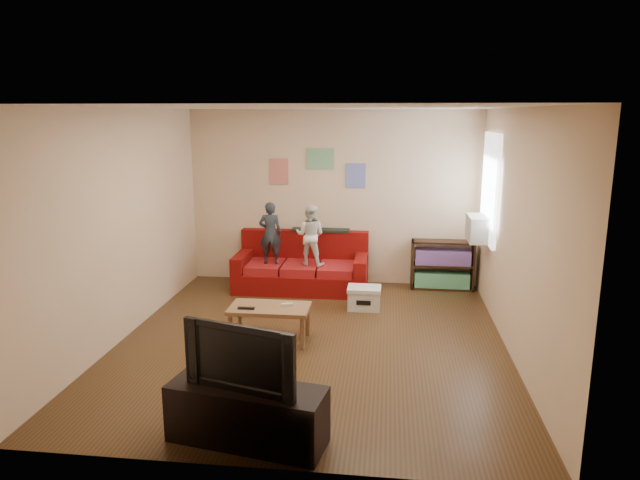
# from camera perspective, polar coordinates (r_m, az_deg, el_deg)

# --- Properties ---
(room_shell) EXTENTS (4.52, 5.02, 2.72)m
(room_shell) POSITION_cam_1_polar(r_m,az_deg,el_deg) (6.45, -0.85, 1.06)
(room_shell) COLOR #4B3119
(room_shell) RESTS_ON ground
(sofa) EXTENTS (1.99, 0.92, 0.88)m
(sofa) POSITION_cam_1_polar(r_m,az_deg,el_deg) (8.75, -1.79, -2.96)
(sofa) COLOR maroon
(sofa) RESTS_ON ground
(child_a) EXTENTS (0.35, 0.24, 0.94)m
(child_a) POSITION_cam_1_polar(r_m,az_deg,el_deg) (8.53, -4.99, 0.70)
(child_a) COLOR #242A33
(child_a) RESTS_ON sofa
(child_b) EXTENTS (0.49, 0.41, 0.91)m
(child_b) POSITION_cam_1_polar(r_m,az_deg,el_deg) (8.43, -0.99, 0.50)
(child_b) COLOR silver
(child_b) RESTS_ON sofa
(coffee_table) EXTENTS (0.94, 0.52, 0.42)m
(coffee_table) POSITION_cam_1_polar(r_m,az_deg,el_deg) (6.77, -5.06, -7.12)
(coffee_table) COLOR #8A603D
(coffee_table) RESTS_ON ground
(remote) EXTENTS (0.20, 0.05, 0.02)m
(remote) POSITION_cam_1_polar(r_m,az_deg,el_deg) (6.69, -7.39, -6.78)
(remote) COLOR black
(remote) RESTS_ON coffee_table
(game_controller) EXTENTS (0.14, 0.08, 0.03)m
(game_controller) POSITION_cam_1_polar(r_m,az_deg,el_deg) (6.76, -3.31, -6.47)
(game_controller) COLOR silver
(game_controller) RESTS_ON coffee_table
(bookshelf) EXTENTS (0.94, 0.28, 0.75)m
(bookshelf) POSITION_cam_1_polar(r_m,az_deg,el_deg) (8.91, 12.11, -2.69)
(bookshelf) COLOR black
(bookshelf) RESTS_ON ground
(window) EXTENTS (0.04, 1.08, 1.48)m
(window) POSITION_cam_1_polar(r_m,az_deg,el_deg) (8.09, 16.61, 4.97)
(window) COLOR white
(window) RESTS_ON room_shell
(ac_unit) EXTENTS (0.28, 0.55, 0.35)m
(ac_unit) POSITION_cam_1_polar(r_m,az_deg,el_deg) (8.16, 15.54, 1.11)
(ac_unit) COLOR #B7B2A3
(ac_unit) RESTS_ON window
(artwork_left) EXTENTS (0.30, 0.01, 0.40)m
(artwork_left) POSITION_cam_1_polar(r_m,az_deg,el_deg) (8.96, -4.14, 6.86)
(artwork_left) COLOR #D87266
(artwork_left) RESTS_ON room_shell
(artwork_center) EXTENTS (0.42, 0.01, 0.32)m
(artwork_center) POSITION_cam_1_polar(r_m,az_deg,el_deg) (8.84, 0.02, 8.12)
(artwork_center) COLOR #72B27F
(artwork_center) RESTS_ON room_shell
(artwork_right) EXTENTS (0.30, 0.01, 0.38)m
(artwork_right) POSITION_cam_1_polar(r_m,az_deg,el_deg) (8.81, 3.59, 6.45)
(artwork_right) COLOR #727FCC
(artwork_right) RESTS_ON room_shell
(file_box) EXTENTS (0.45, 0.35, 0.31)m
(file_box) POSITION_cam_1_polar(r_m,az_deg,el_deg) (7.89, 4.43, -5.78)
(file_box) COLOR silver
(file_box) RESTS_ON ground
(tv_stand) EXTENTS (1.35, 0.66, 0.48)m
(tv_stand) POSITION_cam_1_polar(r_m,az_deg,el_deg) (4.89, -7.31, -16.89)
(tv_stand) COLOR black
(tv_stand) RESTS_ON ground
(television) EXTENTS (0.97, 0.40, 0.56)m
(television) POSITION_cam_1_polar(r_m,az_deg,el_deg) (4.65, -7.49, -11.27)
(television) COLOR black
(television) RESTS_ON tv_stand
(tissue) EXTENTS (0.11, 0.11, 0.10)m
(tissue) POSITION_cam_1_polar(r_m,az_deg,el_deg) (7.82, 3.81, -6.76)
(tissue) COLOR beige
(tissue) RESTS_ON ground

